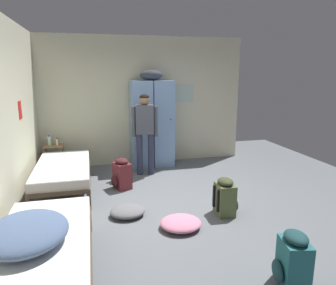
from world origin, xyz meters
name	(u,v)px	position (x,y,z in m)	size (l,w,h in m)	color
ground_plane	(172,206)	(0.00, 0.00, 0.00)	(7.97, 7.97, 0.00)	slate
room_backdrop	(89,109)	(-1.17, 1.20, 1.39)	(4.54, 5.04, 2.78)	beige
locker_bank	(152,122)	(0.13, 2.21, 0.97)	(0.90, 0.55, 2.07)	#7A9ECC
shelf_unit	(55,156)	(-1.91, 2.20, 0.35)	(0.38, 0.30, 0.57)	#99704C
bed_left_rear	(63,170)	(-1.66, 1.05, 0.38)	(0.90, 1.90, 0.49)	#473828
bed_left_front	(44,247)	(-1.66, -1.44, 0.38)	(0.90, 1.90, 0.49)	#473828
bedding_heap	(26,232)	(-1.78, -1.53, 0.60)	(0.76, 0.88, 0.22)	slate
person_traveler	(145,127)	(-0.13, 1.61, 0.97)	(0.50, 0.26, 1.61)	#2D334C
water_bottle	(49,141)	(-1.99, 2.22, 0.67)	(0.06, 0.06, 0.22)	silver
lotion_bottle	(57,142)	(-1.84, 2.16, 0.64)	(0.05, 0.05, 0.16)	beige
backpack_teal	(293,260)	(0.66, -2.06, 0.26)	(0.38, 0.36, 0.55)	#23666B
backpack_olive	(225,197)	(0.68, -0.47, 0.26)	(0.35, 0.33, 0.55)	#566038
backpack_maroon	(122,174)	(-0.67, 0.94, 0.26)	(0.39, 0.38, 0.55)	maroon
clothes_pile_grey	(128,211)	(-0.71, -0.19, 0.07)	(0.50, 0.45, 0.14)	slate
clothes_pile_pink	(181,223)	(-0.07, -0.72, 0.07)	(0.55, 0.52, 0.14)	pink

